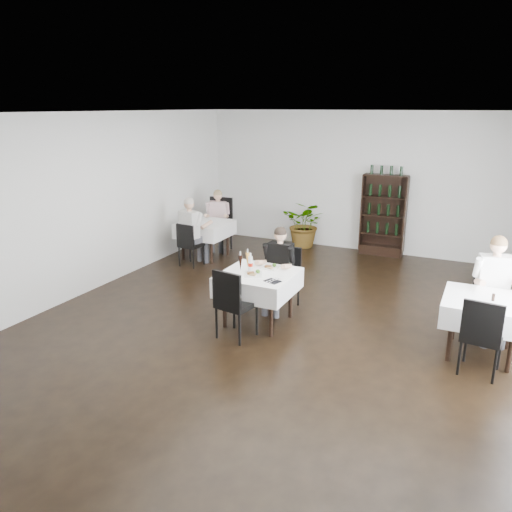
{
  "coord_description": "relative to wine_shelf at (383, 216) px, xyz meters",
  "views": [
    {
      "loc": [
        2.59,
        -6.18,
        3.09
      ],
      "look_at": [
        -0.43,
        0.2,
        0.95
      ],
      "focal_mm": 35.0,
      "sensor_mm": 36.0,
      "label": 1
    }
  ],
  "objects": [
    {
      "name": "right_chair_near",
      "position": [
        2.11,
        -4.59,
        -0.29
      ],
      "size": [
        0.49,
        0.5,
        0.97
      ],
      "color": "black",
      "rests_on": "ground"
    },
    {
      "name": "potted_tree",
      "position": [
        -1.69,
        -0.11,
        -0.32
      ],
      "size": [
        0.99,
        0.87,
        1.06
      ],
      "primitive_type": "imported",
      "rotation": [
        0.0,
        0.0,
        -0.05
      ],
      "color": "#21511B",
      "rests_on": "ground"
    },
    {
      "name": "main_chair_near",
      "position": [
        -0.97,
        -4.97,
        -0.28
      ],
      "size": [
        0.53,
        0.53,
        1.0
      ],
      "color": "black",
      "rests_on": "ground"
    },
    {
      "name": "room_shell",
      "position": [
        -0.6,
        -4.31,
        0.65
      ],
      "size": [
        9.0,
        9.0,
        9.0
      ],
      "color": "black",
      "rests_on": "ground"
    },
    {
      "name": "napkin_cutlery",
      "position": [
        -0.56,
        -4.57,
        -0.07
      ],
      "size": [
        0.25,
        0.22,
        0.02
      ],
      "color": "black",
      "rests_on": "main_table"
    },
    {
      "name": "right_chair_far",
      "position": [
        2.16,
        -3.27,
        -0.33
      ],
      "size": [
        0.52,
        0.53,
        0.91
      ],
      "color": "black",
      "rests_on": "ground"
    },
    {
      "name": "diner_left_far",
      "position": [
        -3.36,
        -1.17,
        -0.07
      ],
      "size": [
        0.58,
        0.62,
        1.34
      ],
      "color": "#414249",
      "rests_on": "ground"
    },
    {
      "name": "diner_left_near",
      "position": [
        -3.25,
        -2.37,
        -0.04
      ],
      "size": [
        0.57,
        0.6,
        1.39
      ],
      "color": "#414249",
      "rests_on": "ground"
    },
    {
      "name": "main_table",
      "position": [
        -0.9,
        -4.31,
        -0.23
      ],
      "size": [
        1.03,
        1.03,
        0.77
      ],
      "color": "black",
      "rests_on": "ground"
    },
    {
      "name": "left_chair_far",
      "position": [
        -3.34,
        -1.16,
        -0.18
      ],
      "size": [
        0.57,
        0.58,
        1.16
      ],
      "color": "black",
      "rests_on": "ground"
    },
    {
      "name": "pilsner_dark",
      "position": [
        -1.18,
        -4.33,
        0.04
      ],
      "size": [
        0.07,
        0.07,
        0.29
      ],
      "color": "black",
      "rests_on": "main_table"
    },
    {
      "name": "wine_shelf",
      "position": [
        0.0,
        0.0,
        0.0
      ],
      "size": [
        0.9,
        0.28,
        1.75
      ],
      "color": "black",
      "rests_on": "ground"
    },
    {
      "name": "left_chair_near",
      "position": [
        -3.28,
        -2.48,
        -0.34
      ],
      "size": [
        0.43,
        0.44,
        0.88
      ],
      "color": "black",
      "rests_on": "ground"
    },
    {
      "name": "plate_near",
      "position": [
        -0.92,
        -4.43,
        -0.06
      ],
      "size": [
        0.33,
        0.33,
        0.08
      ],
      "color": "white",
      "rests_on": "main_table"
    },
    {
      "name": "pepper_mill",
      "position": [
        2.18,
        -4.05,
        -0.03
      ],
      "size": [
        0.04,
        0.04,
        0.09
      ],
      "primitive_type": "cylinder",
      "rotation": [
        0.0,
        0.0,
        0.06
      ],
      "color": "black",
      "rests_on": "right_table"
    },
    {
      "name": "coke_bottle",
      "position": [
        -1.05,
        -4.27,
        0.03
      ],
      "size": [
        0.07,
        0.07,
        0.27
      ],
      "color": "silver",
      "rests_on": "main_table"
    },
    {
      "name": "right_table",
      "position": [
        2.1,
        -4.01,
        -0.23
      ],
      "size": [
        0.98,
        0.98,
        0.77
      ],
      "color": "black",
      "rests_on": "ground"
    },
    {
      "name": "left_table",
      "position": [
        -3.3,
        -1.81,
        -0.23
      ],
      "size": [
        0.98,
        0.98,
        0.77
      ],
      "color": "black",
      "rests_on": "ground"
    },
    {
      "name": "pilsner_lager",
      "position": [
        -1.14,
        -4.17,
        0.04
      ],
      "size": [
        0.07,
        0.07,
        0.29
      ],
      "color": "#BA802F",
      "rests_on": "main_table"
    },
    {
      "name": "diner_main",
      "position": [
        -0.81,
        -3.8,
        -0.07
      ],
      "size": [
        0.51,
        0.51,
        1.34
      ],
      "color": "#414249",
      "rests_on": "ground"
    },
    {
      "name": "main_chair_far",
      "position": [
        -0.78,
        -3.58,
        -0.3
      ],
      "size": [
        0.46,
        0.46,
        0.96
      ],
      "color": "black",
      "rests_on": "ground"
    },
    {
      "name": "diner_right_far",
      "position": [
        2.19,
        -3.47,
        -0.0
      ],
      "size": [
        0.6,
        0.64,
        1.45
      ],
      "color": "#414249",
      "rests_on": "ground"
    },
    {
      "name": "plate_far",
      "position": [
        -0.83,
        -4.04,
        -0.06
      ],
      "size": [
        0.23,
        0.23,
        0.07
      ],
      "color": "white",
      "rests_on": "main_table"
    }
  ]
}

